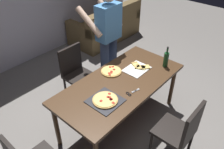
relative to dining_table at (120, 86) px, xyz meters
The scene contains 11 objects.
ground_plane 0.68m from the dining_table, ahead, with size 12.00×12.00×0.00m, color gray.
dining_table is the anchor object (origin of this frame).
chair_near_camera 0.94m from the dining_table, 90.00° to the right, with size 0.42×0.42×0.90m.
chair_far_side 0.94m from the dining_table, 90.00° to the left, with size 0.42×0.42×0.90m.
couch 2.77m from the dining_table, 46.28° to the left, with size 1.70×0.85×0.85m.
person_serving_pizza 0.94m from the dining_table, 52.93° to the left, with size 0.55×0.54×1.75m.
pepperoni_pizza_on_tray 0.43m from the dining_table, 165.93° to the right, with size 0.37×0.37×0.04m.
pizza_slices_on_towel 0.42m from the dining_table, ahead, with size 0.36×0.29×0.03m.
wine_bottle 0.78m from the dining_table, 18.86° to the right, with size 0.07×0.07×0.32m.
kitchen_scissors 0.27m from the dining_table, 109.87° to the right, with size 0.20×0.10×0.01m.
second_pizza_plain 0.27m from the dining_table, 69.39° to the left, with size 0.29×0.29×0.03m.
Camera 1 is at (-1.86, -1.49, 2.59)m, focal length 36.59 mm.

